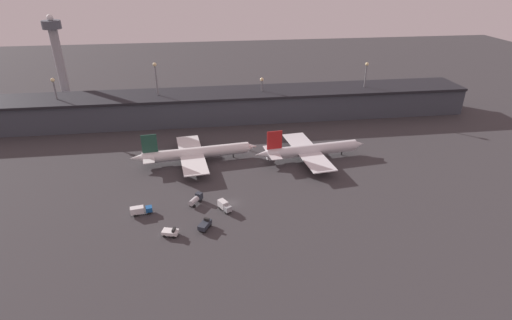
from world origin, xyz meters
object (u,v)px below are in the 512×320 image
object	(u,v)px
airplane_1	(311,150)
service_vehicle_0	(140,210)
service_vehicle_1	(224,206)
service_vehicle_2	(205,225)
service_vehicle_3	(171,232)
service_vehicle_4	(196,199)
airplane_0	(195,153)
control_tower	(58,57)

from	to	relation	value
airplane_1	service_vehicle_0	size ratio (longest dim) A/B	6.71
service_vehicle_1	service_vehicle_2	bearing A→B (deg)	-64.99
service_vehicle_3	service_vehicle_4	distance (m)	17.78
airplane_0	airplane_1	distance (m)	45.73
service_vehicle_0	control_tower	distance (m)	122.61
service_vehicle_0	service_vehicle_4	distance (m)	17.61
service_vehicle_0	service_vehicle_2	bearing A→B (deg)	-37.19
airplane_0	control_tower	bearing A→B (deg)	125.93
service_vehicle_3	service_vehicle_1	bearing A→B (deg)	50.89
service_vehicle_2	control_tower	world-z (taller)	control_tower
service_vehicle_1	service_vehicle_4	distance (m)	10.33
service_vehicle_0	airplane_1	bearing A→B (deg)	16.70
service_vehicle_1	airplane_1	bearing A→B (deg)	101.63
airplane_0	service_vehicle_0	world-z (taller)	airplane_0
airplane_1	service_vehicle_4	size ratio (longest dim) A/B	7.77
airplane_1	service_vehicle_2	bearing A→B (deg)	-142.52
service_vehicle_0	service_vehicle_1	bearing A→B (deg)	-12.58
airplane_0	airplane_1	xyz separation A→B (m)	(45.58, -3.70, 0.09)
service_vehicle_0	service_vehicle_2	size ratio (longest dim) A/B	1.26
service_vehicle_0	airplane_0	bearing A→B (deg)	54.00
airplane_0	service_vehicle_1	distance (m)	37.36
airplane_0	service_vehicle_3	xyz separation A→B (m)	(-7.37, -47.26, -2.50)
service_vehicle_3	control_tower	size ratio (longest dim) A/B	0.11
airplane_1	service_vehicle_3	bearing A→B (deg)	-147.06
service_vehicle_0	service_vehicle_4	world-z (taller)	service_vehicle_4
service_vehicle_2	control_tower	xyz separation A→B (m)	(-70.00, 119.04, 26.37)
control_tower	service_vehicle_0	bearing A→B (deg)	-65.22
airplane_1	control_tower	size ratio (longest dim) A/B	0.96
service_vehicle_1	control_tower	distance (m)	136.42
airplane_0	airplane_1	world-z (taller)	airplane_1
airplane_1	control_tower	distance (m)	139.14
service_vehicle_1	service_vehicle_4	bearing A→B (deg)	-150.03
service_vehicle_0	service_vehicle_3	distance (m)	15.79
service_vehicle_1	service_vehicle_3	world-z (taller)	service_vehicle_1
service_vehicle_0	control_tower	world-z (taller)	control_tower
control_tower	service_vehicle_2	bearing A→B (deg)	-59.54
service_vehicle_0	service_vehicle_3	world-z (taller)	service_vehicle_0
service_vehicle_3	service_vehicle_4	size ratio (longest dim) A/B	0.86
control_tower	service_vehicle_1	bearing A→B (deg)	-55.26
service_vehicle_0	service_vehicle_2	distance (m)	22.31
airplane_0	service_vehicle_2	bearing A→B (deg)	-93.28
airplane_0	service_vehicle_4	bearing A→B (deg)	-96.64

